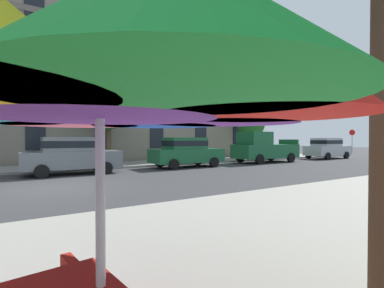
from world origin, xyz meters
The scene contains 11 objects.
ground_plane centered at (0.00, 0.00, 0.00)m, with size 120.00×120.00×0.00m, color #38383A.
sidewalk_far centered at (0.00, 6.80, 0.06)m, with size 56.00×3.60×0.12m, color gray.
apartment_building centered at (0.00, 14.99, 9.60)m, with size 36.67×12.08×19.20m.
sedan_gray centered at (1.23, 3.70, 0.95)m, with size 4.40×1.98×1.78m.
sedan_green centered at (7.64, 3.70, 0.95)m, with size 4.40×1.98×1.78m.
pickup_green centered at (14.13, 3.70, 1.03)m, with size 5.10×2.12×2.20m.
sedan_silver centered at (21.86, 3.70, 0.95)m, with size 4.40×1.98×1.78m.
stop_sign centered at (32.67, 7.40, 1.88)m, with size 0.07×0.68×2.82m.
street_tree_middle centered at (3.71, 6.92, 3.70)m, with size 3.02×3.07×5.20m.
street_tree_right centered at (16.12, 7.10, 3.01)m, with size 2.61×2.40×4.17m.
patio_umbrella centered at (-0.52, -9.00, 2.06)m, with size 3.09×3.09×2.38m.
Camera 1 is at (-0.95, -10.77, 1.68)m, focal length 26.29 mm.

